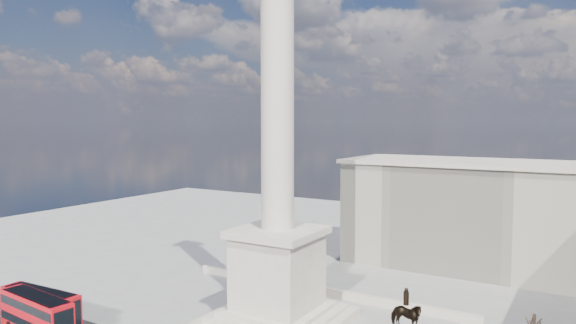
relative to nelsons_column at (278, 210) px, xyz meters
The scene contains 5 objects.
nelsons_column is the anchor object (origin of this frame).
balustrade_wall 16.55m from the nelsons_column, 90.00° to the left, with size 40.00×0.60×1.10m, color #BDB09C.
building_northeast 40.57m from the nelsons_column, 60.26° to the left, with size 51.00×17.00×16.60m.
red_bus_a 27.71m from the nelsons_column, 141.81° to the right, with size 10.91×3.47×4.35m.
red_bus_e 28.04m from the nelsons_column, 146.40° to the right, with size 10.52×2.85×4.23m.
Camera 1 is at (29.68, -42.40, 22.51)m, focal length 32.00 mm.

